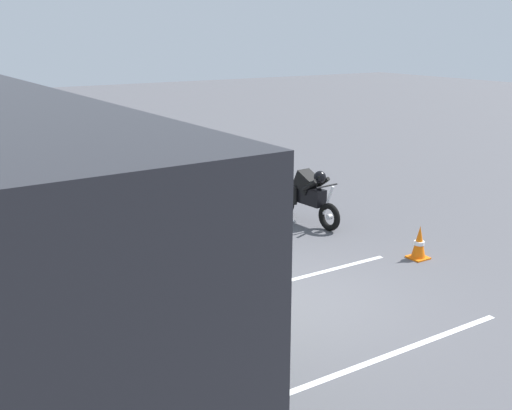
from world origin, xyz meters
TOP-DOWN VIEW (x-y plane):
  - ground_plane at (0.00, 0.00)m, footprint 80.00×80.00m
  - spectator_far_left at (-0.15, 1.55)m, footprint 0.57×0.40m
  - spectator_left at (1.02, 1.36)m, footprint 0.58×0.33m
  - spectator_centre at (1.93, 1.20)m, footprint 0.58×0.33m
  - parked_motorcycle_silver at (2.06, 2.08)m, footprint 2.05×0.58m
  - stunt_motorcycle at (2.99, -2.62)m, footprint 2.05×0.59m
  - traffic_cone at (0.14, -3.06)m, footprint 0.34×0.34m
  - bay_line_a at (-2.11, -0.33)m, footprint 0.11×3.75m
  - bay_line_b at (0.56, -0.33)m, footprint 0.11×4.42m
  - bay_line_c at (3.24, -0.33)m, footprint 0.11×4.27m

SIDE VIEW (x-z plane):
  - ground_plane at x=0.00m, z-range 0.00..0.00m
  - bay_line_b at x=0.56m, z-range 0.00..0.01m
  - bay_line_c at x=3.24m, z-range 0.00..0.01m
  - bay_line_a at x=-2.11m, z-range 0.00..0.01m
  - traffic_cone at x=0.14m, z-range -0.01..0.62m
  - parked_motorcycle_silver at x=2.06m, z-range -0.01..0.97m
  - stunt_motorcycle at x=2.99m, z-range 0.00..1.23m
  - spectator_centre at x=1.93m, z-range 0.16..1.86m
  - spectator_left at x=1.02m, z-range 0.17..1.93m
  - spectator_far_left at x=-0.15m, z-range 0.18..1.93m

